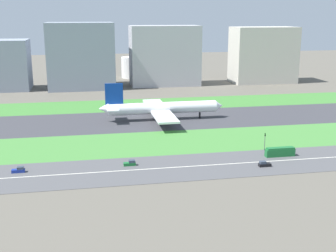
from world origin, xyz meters
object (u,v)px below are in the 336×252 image
Objects in this scene: traffic_light at (265,140)px; fuel_tank_west at (134,67)px; car_2 at (130,163)px; car_3 at (264,164)px; airliner at (160,108)px; terminal_building at (2,65)px; car_0 at (19,170)px; office_tower at (165,56)px; cargo_warehouse at (263,55)px; hangar_building at (81,55)px; bus_1 at (280,152)px.

fuel_tank_west reaches higher than traffic_light.
car_3 is (47.27, -10.00, 0.00)m from car_2.
car_2 is 1.00× the size of car_3.
airliner is at bearing -72.36° from car_3.
terminal_building is 109.94m from fuel_tank_west.
car_0 is 201.69m from office_tower.
car_2 is 48.32m from car_3.
fuel_tank_west is at bearing 24.25° from terminal_building.
car_0 is 0.09× the size of cargo_warehouse.
hangar_building is (-72.00, 174.01, 19.50)m from traffic_light.
car_3 is at bearing -57.93° from terminal_building.
office_tower reaches higher than fuel_tank_west.
hangar_building is 64.71m from fuel_tank_west.
fuel_tank_west is (65.54, 227.00, 7.93)m from car_0.
bus_1 is 0.23× the size of cargo_warehouse.
car_2 is 0.20× the size of fuel_tank_west.
car_3 is 208.32m from cargo_warehouse.
car_3 is 238.01m from fuel_tank_west.
cargo_warehouse is (125.36, 182.00, 20.90)m from car_2.
car_2 is 221.98m from cargo_warehouse.
hangar_building reaches higher than car_3.
car_3 is 0.09× the size of hangar_building.
terminal_building reaches higher than car_0.
airliner is 154.36m from cargo_warehouse.
cargo_warehouse is at bearing 0.00° from hangar_building.
car_2 is 0.09× the size of hangar_building.
office_tower reaches higher than traffic_light.
traffic_light is at bearing -67.52° from hangar_building.
hangar_building reaches higher than airliner.
cargo_warehouse is at bearing -112.13° from car_3.
airliner is 14.77× the size of car_0.
office_tower is at bearing 93.87° from bus_1.
car_3 is (85.91, -10.00, 0.00)m from car_0.
car_3 is at bearing -72.36° from airliner.
hangar_building is at bearing 180.00° from cargo_warehouse.
airliner is 149.15m from terminal_building.
office_tower is at bearing 0.00° from hangar_building.
terminal_building is at bearing 129.95° from airliner.
hangar_building is (-64.41, 192.00, 22.87)m from car_3.
fuel_tank_west is at bearing 83.24° from car_2.
airliner is at bearing 48.06° from car_0.
bus_1 is 2.64× the size of car_3.
fuel_tank_west is (44.03, 45.00, -14.94)m from hangar_building.
airliner is 2.96× the size of fuel_tank_west.
fuel_tank_west is (-98.46, 45.00, -12.97)m from cargo_warehouse.
traffic_light is at bearing -86.93° from office_tower.
bus_1 is (57.86, -0.00, 0.90)m from car_2.
terminal_building is at bearing 180.00° from hangar_building.
car_3 is at bearing -11.94° from car_2.
airliner is 117.45m from office_tower.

